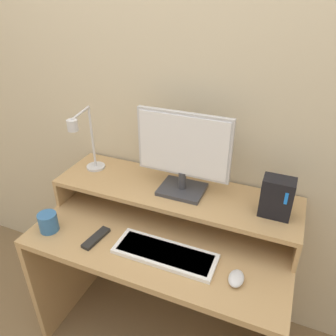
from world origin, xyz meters
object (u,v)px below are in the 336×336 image
object	(u,v)px
monitor	(183,152)
router_dock	(277,197)
mug	(48,222)
remote_control	(96,238)
mouse	(236,278)
desk_lamp	(86,143)
keyboard	(165,254)

from	to	relation	value
monitor	router_dock	distance (m)	0.44
router_dock	mug	world-z (taller)	router_dock
remote_control	mouse	bearing A→B (deg)	0.49
router_dock	mug	distance (m)	1.02
monitor	desk_lamp	bearing A→B (deg)	-175.11
keyboard	mouse	xyz separation A→B (m)	(0.31, -0.02, 0.01)
monitor	desk_lamp	world-z (taller)	monitor
mug	desk_lamp	bearing A→B (deg)	81.41
monitor	keyboard	bearing A→B (deg)	-83.98
remote_control	router_dock	bearing A→B (deg)	21.85
router_dock	keyboard	size ratio (longest dim) A/B	0.40
monitor	mouse	distance (m)	0.56
mug	mouse	bearing A→B (deg)	2.23
monitor	remote_control	distance (m)	0.55
keyboard	remote_control	world-z (taller)	keyboard
router_dock	remote_control	xyz separation A→B (m)	(-0.71, -0.29, -0.23)
mug	router_dock	bearing A→B (deg)	18.34
monitor	mouse	size ratio (longest dim) A/B	4.82
mouse	monitor	bearing A→B (deg)	138.29
keyboard	mug	bearing A→B (deg)	-174.27
router_dock	monitor	bearing A→B (deg)	177.41
mouse	remote_control	world-z (taller)	mouse
mug	remote_control	bearing A→B (deg)	6.86
router_dock	mouse	distance (m)	0.37
monitor	remote_control	bearing A→B (deg)	-133.90
router_dock	remote_control	size ratio (longest dim) A/B	1.13
mouse	remote_control	bearing A→B (deg)	-179.51
mouse	mug	world-z (taller)	mug
monitor	router_dock	xyz separation A→B (m)	(0.42, -0.02, -0.12)
mouse	mug	bearing A→B (deg)	-177.77
keyboard	monitor	bearing A→B (deg)	96.02
monitor	mug	bearing A→B (deg)	-147.77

